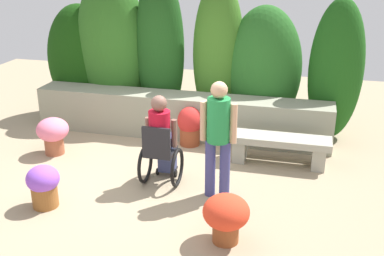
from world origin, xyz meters
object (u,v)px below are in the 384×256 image
(stone_bench, at_px, (279,145))
(person_standing_companion, at_px, (218,133))
(flower_pot_red_accent, at_px, (226,215))
(flower_pot_small_foreground, at_px, (190,125))
(flower_pot_terracotta_by_wall, at_px, (53,133))
(person_in_wheelchair, at_px, (161,143))
(flower_pot_purple_near, at_px, (43,184))

(stone_bench, relative_size, person_standing_companion, 0.97)
(person_standing_companion, height_order, flower_pot_red_accent, person_standing_companion)
(stone_bench, distance_m, flower_pot_small_foreground, 1.59)
(flower_pot_terracotta_by_wall, relative_size, flower_pot_red_accent, 1.05)
(stone_bench, height_order, person_standing_companion, person_standing_companion)
(person_in_wheelchair, height_order, flower_pot_purple_near, person_in_wheelchair)
(flower_pot_red_accent, xyz_separation_m, flower_pot_small_foreground, (-1.12, 2.66, 0.01))
(flower_pot_terracotta_by_wall, bearing_deg, flower_pot_small_foreground, 23.87)
(flower_pot_terracotta_by_wall, distance_m, flower_pot_red_accent, 3.63)
(person_standing_companion, xyz_separation_m, flower_pot_red_accent, (0.31, -1.03, -0.59))
(stone_bench, xyz_separation_m, flower_pot_terracotta_by_wall, (-3.60, -0.52, 0.05))
(stone_bench, xyz_separation_m, person_standing_companion, (-0.73, -1.24, 0.62))
(person_standing_companion, xyz_separation_m, flower_pot_small_foreground, (-0.81, 1.63, -0.57))
(person_in_wheelchair, relative_size, flower_pot_terracotta_by_wall, 2.16)
(flower_pot_purple_near, height_order, flower_pot_small_foreground, flower_pot_small_foreground)
(person_in_wheelchair, height_order, flower_pot_terracotta_by_wall, person_in_wheelchair)
(stone_bench, relative_size, flower_pot_red_accent, 2.69)
(person_standing_companion, xyz_separation_m, flower_pot_purple_near, (-2.13, -0.83, -0.61))
(stone_bench, height_order, person_in_wheelchair, person_in_wheelchair)
(flower_pot_red_accent, bearing_deg, flower_pot_terracotta_by_wall, 151.24)
(person_standing_companion, relative_size, flower_pot_red_accent, 2.76)
(person_in_wheelchair, distance_m, person_standing_companion, 0.92)
(person_in_wheelchair, relative_size, flower_pot_red_accent, 2.26)
(person_in_wheelchair, distance_m, flower_pot_small_foreground, 1.47)
(person_standing_companion, distance_m, flower_pot_small_foreground, 1.91)
(person_standing_companion, relative_size, flower_pot_terracotta_by_wall, 2.63)
(flower_pot_purple_near, distance_m, flower_pot_terracotta_by_wall, 1.72)
(stone_bench, height_order, flower_pot_small_foreground, flower_pot_small_foreground)
(stone_bench, bearing_deg, flower_pot_terracotta_by_wall, -175.48)
(flower_pot_terracotta_by_wall, bearing_deg, person_in_wheelchair, -14.73)
(flower_pot_small_foreground, bearing_deg, flower_pot_terracotta_by_wall, -156.13)
(stone_bench, bearing_deg, flower_pot_red_accent, -104.24)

